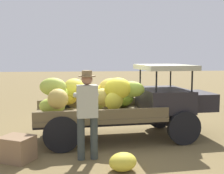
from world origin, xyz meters
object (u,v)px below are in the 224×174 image
(farmer, at_px, (87,109))
(wooden_crate, at_px, (17,149))
(truck, at_px, (124,101))
(loose_banana_bunch, at_px, (123,162))

(farmer, bearing_deg, wooden_crate, 82.43)
(truck, distance_m, loose_banana_bunch, 2.22)
(farmer, height_order, wooden_crate, farmer)
(farmer, xyz_separation_m, wooden_crate, (-1.38, 0.06, -0.77))
(loose_banana_bunch, bearing_deg, truck, 80.64)
(wooden_crate, xyz_separation_m, loose_banana_bunch, (2.00, -0.71, -0.08))
(truck, relative_size, wooden_crate, 7.64)
(wooden_crate, relative_size, loose_banana_bunch, 1.18)
(farmer, height_order, loose_banana_bunch, farmer)
(truck, distance_m, wooden_crate, 2.78)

